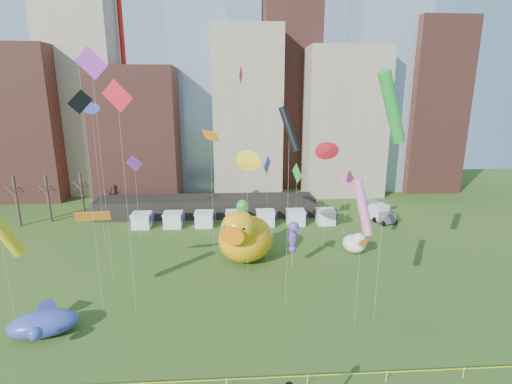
{
  "coord_description": "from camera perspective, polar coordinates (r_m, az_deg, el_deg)",
  "views": [
    {
      "loc": [
        0.67,
        -23.81,
        21.05
      ],
      "look_at": [
        2.89,
        11.24,
        12.0
      ],
      "focal_mm": 27.0,
      "sensor_mm": 36.0,
      "label": 1
    }
  ],
  "objects": [
    {
      "name": "pavilion",
      "position": [
        68.79,
        -7.37,
        -2.1
      ],
      "size": [
        38.0,
        6.0,
        3.2
      ],
      "primitive_type": "cube",
      "color": "black",
      "rests_on": "ground"
    },
    {
      "name": "bare_trees",
      "position": [
        73.37,
        -28.35,
        -0.75
      ],
      "size": [
        8.44,
        6.44,
        8.5
      ],
      "color": "#382B21",
      "rests_on": "ground"
    },
    {
      "name": "kite_3",
      "position": [
        34.37,
        19.48,
        11.71
      ],
      "size": [
        3.66,
        2.66,
        22.96
      ],
      "color": "silver",
      "rests_on": "ground"
    },
    {
      "name": "kite_11",
      "position": [
        57.51,
        6.07,
        2.68
      ],
      "size": [
        0.96,
        2.89,
        11.0
      ],
      "color": "silver",
      "rests_on": "ground"
    },
    {
      "name": "kite_15",
      "position": [
        56.98,
        -17.57,
        3.87
      ],
      "size": [
        2.09,
        1.16,
        12.63
      ],
      "color": "silver",
      "rests_on": "ground"
    },
    {
      "name": "whale_inflatable",
      "position": [
        41.03,
        -28.93,
        -16.48
      ],
      "size": [
        6.5,
        7.53,
        2.6
      ],
      "rotation": [
        0.0,
        0.0,
        0.27
      ],
      "color": "#42348F",
      "rests_on": "ground"
    },
    {
      "name": "kite_13",
      "position": [
        54.24,
        -23.23,
        11.2
      ],
      "size": [
        1.41,
        0.55,
        19.89
      ],
      "color": "silver",
      "rests_on": "ground"
    },
    {
      "name": "kite_5",
      "position": [
        46.24,
        1.69,
        3.75
      ],
      "size": [
        1.02,
        2.02,
        13.86
      ],
      "color": "silver",
      "rests_on": "ground"
    },
    {
      "name": "kite_4",
      "position": [
        43.0,
        -1.3,
        4.61
      ],
      "size": [
        2.0,
        1.77,
        14.91
      ],
      "color": "silver",
      "rests_on": "ground"
    },
    {
      "name": "kite_8",
      "position": [
        49.63,
        10.54,
        5.98
      ],
      "size": [
        2.24,
        0.74,
        15.08
      ],
      "color": "silver",
      "rests_on": "ground"
    },
    {
      "name": "big_duck",
      "position": [
        49.28,
        -1.72,
        -6.58
      ],
      "size": [
        9.47,
        10.51,
        7.34
      ],
      "rotation": [
        0.0,
        0.0,
        -0.38
      ],
      "color": "#EAA20B",
      "rests_on": "ground"
    },
    {
      "name": "seahorse_green",
      "position": [
        51.15,
        -2.04,
        -3.31
      ],
      "size": [
        1.88,
        2.21,
        7.44
      ],
      "rotation": [
        0.0,
        0.0,
        0.2
      ],
      "color": "silver",
      "rests_on": "ground"
    },
    {
      "name": "skyline",
      "position": [
        84.89,
        -2.64,
        14.7
      ],
      "size": [
        101.0,
        23.0,
        68.0
      ],
      "color": "brown",
      "rests_on": "ground"
    },
    {
      "name": "vendor_tents",
      "position": [
        63.05,
        -3.13,
        -4.01
      ],
      "size": [
        33.24,
        2.8,
        2.4
      ],
      "color": "white",
      "rests_on": "ground"
    },
    {
      "name": "kite_9",
      "position": [
        58.8,
        13.31,
        1.88
      ],
      "size": [
        1.27,
        3.22,
        10.43
      ],
      "color": "silver",
      "rests_on": "ground"
    },
    {
      "name": "kite_2",
      "position": [
        37.72,
        -24.48,
        10.97
      ],
      "size": [
        1.83,
        1.17,
        21.39
      ],
      "color": "silver",
      "rests_on": "ground"
    },
    {
      "name": "kite_14",
      "position": [
        43.91,
        -23.0,
        -3.36
      ],
      "size": [
        3.53,
        0.88,
        9.05
      ],
      "color": "silver",
      "rests_on": "ground"
    },
    {
      "name": "small_duck",
      "position": [
        54.12,
        14.45,
        -7.31
      ],
      "size": [
        3.68,
        4.32,
        3.07
      ],
      "rotation": [
        0.0,
        0.0,
        0.26
      ],
      "color": "white",
      "rests_on": "ground"
    },
    {
      "name": "box_truck",
      "position": [
        69.05,
        17.37,
        -2.72
      ],
      "size": [
        4.47,
        7.1,
        2.84
      ],
      "rotation": [
        0.0,
        0.0,
        0.34
      ],
      "color": "silver",
      "rests_on": "ground"
    },
    {
      "name": "kite_7",
      "position": [
        43.29,
        -23.17,
        16.55
      ],
      "size": [
        3.26,
        0.12,
        25.55
      ],
      "color": "silver",
      "rests_on": "ground"
    },
    {
      "name": "kite_16",
      "position": [
        56.04,
        -2.25,
        16.27
      ],
      "size": [
        0.54,
        2.51,
        24.81
      ],
      "color": "silver",
      "rests_on": "ground"
    },
    {
      "name": "kite_6",
      "position": [
        45.97,
        -6.78,
        8.22
      ],
      "size": [
        2.19,
        3.62,
        16.78
      ],
      "color": "silver",
      "rests_on": "ground"
    },
    {
      "name": "kite_10",
      "position": [
        34.84,
        4.96,
        9.24
      ],
      "size": [
        2.14,
        2.16,
        19.95
      ],
      "color": "silver",
      "rests_on": "ground"
    },
    {
      "name": "seahorse_purple",
      "position": [
        47.27,
        5.5,
        -6.3
      ],
      "size": [
        1.64,
        1.9,
        6.03
      ],
      "rotation": [
        0.0,
        0.0,
        0.24
      ],
      "color": "silver",
      "rests_on": "ground"
    },
    {
      "name": "kite_1",
      "position": [
        34.49,
        15.55,
        -2.2
      ],
      "size": [
        1.62,
        2.95,
        13.9
      ],
      "color": "silver",
      "rests_on": "ground"
    },
    {
      "name": "kite_0",
      "position": [
        35.74,
        -19.79,
        12.52
      ],
      "size": [
        2.76,
        0.58,
        22.22
      ],
      "color": "silver",
      "rests_on": "ground"
    },
    {
      "name": "caution_tape",
      "position": [
        31.34,
        -4.43,
        -26.13
      ],
      "size": [
        50.0,
        0.06,
        0.9
      ],
      "color": "white",
      "rests_on": "ground"
    }
  ]
}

